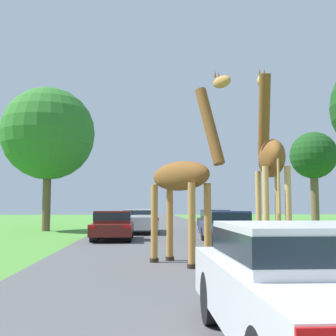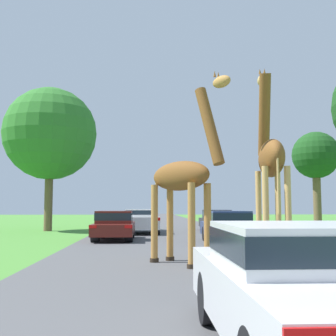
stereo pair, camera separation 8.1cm
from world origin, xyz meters
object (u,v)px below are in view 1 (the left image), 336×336
car_lead_maroon (306,284)px  tree_left_edge (314,157)px  car_queue_left (227,226)px  car_verge_right (215,220)px  car_queue_right (140,220)px  giraffe_near_road (184,179)px  car_far_ahead (113,225)px  tree_centre_back (48,134)px  giraffe_companion (270,159)px

car_lead_maroon → tree_left_edge: size_ratio=0.58×
tree_left_edge → car_lead_maroon: bearing=-112.8°
car_lead_maroon → car_queue_left: 13.43m
car_verge_right → car_queue_right: bearing=-158.9°
giraffe_near_road → car_lead_maroon: 7.06m
car_lead_maroon → tree_left_edge: (11.47, 27.31, 4.65)m
car_lead_maroon → car_far_ahead: bearing=101.4°
car_queue_left → tree_left_edge: tree_left_edge is taller
car_lead_maroon → car_verge_right: (2.76, 21.69, -0.03)m
tree_left_edge → tree_centre_back: 19.84m
giraffe_companion → tree_centre_back: size_ratio=0.61×
car_verge_right → car_lead_maroon: bearing=-97.2°
car_lead_maroon → car_far_ahead: car_lead_maroon is taller
car_queue_left → car_verge_right: car_queue_left is taller
car_verge_right → tree_centre_back: bearing=175.2°
giraffe_companion → car_queue_left: size_ratio=1.18×
giraffe_near_road → tree_left_edge: (12.08, 20.45, 3.12)m
giraffe_near_road → giraffe_companion: bearing=125.4°
car_verge_right → tree_centre_back: size_ratio=0.49×
giraffe_companion → car_far_ahead: bearing=125.7°
car_lead_maroon → car_queue_right: (-1.87, 19.90, 0.02)m
giraffe_near_road → car_queue_left: 7.06m
car_verge_right → car_queue_left: bearing=-96.3°
giraffe_near_road → tree_left_edge: bearing=-157.3°
giraffe_companion → car_far_ahead: 10.33m
tree_centre_back → giraffe_near_road: bearing=-65.5°
car_lead_maroon → tree_centre_back: 24.49m
car_lead_maroon → car_queue_left: car_lead_maroon is taller
car_lead_maroon → tree_centre_back: bearing=109.0°
car_lead_maroon → car_verge_right: size_ratio=0.94×
car_far_ahead → tree_left_edge: bearing=39.8°
giraffe_near_road → car_queue_right: 13.19m
giraffe_companion → car_queue_right: giraffe_companion is taller
giraffe_near_road → car_queue_left: giraffe_near_road is taller
giraffe_near_road → tree_centre_back: 17.71m
car_queue_left → tree_centre_back: 14.41m
tree_centre_back → car_queue_left: bearing=-44.0°
car_far_ahead → giraffe_companion: bearing=-62.9°
giraffe_near_road → car_queue_right: giraffe_near_road is taller
giraffe_near_road → car_queue_left: bearing=-147.4°
tree_centre_back → car_queue_right: bearing=-24.4°
giraffe_near_road → tree_left_edge: tree_left_edge is taller
car_far_ahead → car_verge_right: size_ratio=0.88×
tree_centre_back → giraffe_companion: bearing=-60.4°
giraffe_near_road → giraffe_companion: size_ratio=0.89×
giraffe_near_road → car_lead_maroon: (0.61, -6.86, -1.53)m
car_verge_right → tree_left_edge: (8.72, 5.62, 4.68)m
giraffe_companion → tree_centre_back: 19.18m
giraffe_companion → car_queue_left: 7.43m
car_verge_right → tree_centre_back: tree_centre_back is taller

